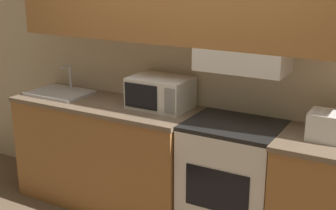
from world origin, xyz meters
name	(u,v)px	position (x,y,z in m)	size (l,w,h in m)	color
ground_plane	(194,206)	(0.00, 0.00, 0.00)	(16.00, 16.00, 0.00)	brown
wall_back	(194,34)	(0.01, -0.07, 1.51)	(5.38, 0.38, 2.55)	beige
lower_counter_main	(107,153)	(-0.70, -0.29, 0.46)	(1.60, 0.60, 0.92)	#A36B38
lower_counter_right_stub	(328,205)	(1.15, -0.29, 0.46)	(0.71, 0.60, 0.92)	#A36B38
stove_range	(232,182)	(0.45, -0.28, 0.46)	(0.68, 0.56, 0.92)	white
microwave	(160,93)	(-0.21, -0.20, 1.04)	(0.47, 0.35, 0.25)	white
toaster	(332,126)	(1.11, -0.27, 1.01)	(0.30, 0.22, 0.18)	white
sink_basin	(60,92)	(-1.19, -0.29, 0.94)	(0.52, 0.39, 0.24)	#B7BABF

